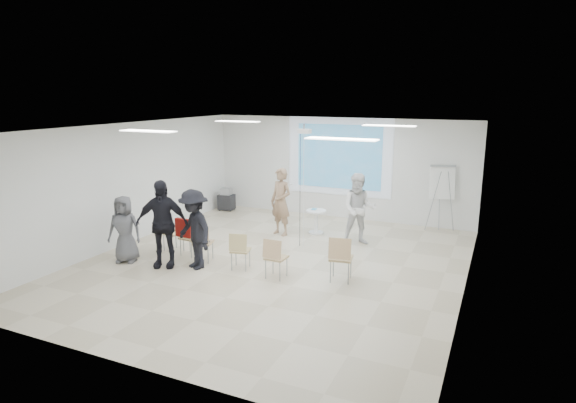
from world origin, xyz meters
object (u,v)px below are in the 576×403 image
at_px(chair_left_inner, 202,240).
at_px(player_left, 281,197).
at_px(chair_far_left, 170,231).
at_px(chair_left_mid, 188,235).
at_px(player_right, 359,205).
at_px(audience_mid, 194,224).
at_px(flipchart_easel, 442,183).
at_px(laptop, 204,241).
at_px(chair_right_far, 341,255).
at_px(chair_center, 240,248).
at_px(chair_right_inner, 275,255).
at_px(pedestal_table, 316,220).
at_px(audience_outer, 124,225).
at_px(audience_left, 162,217).
at_px(av_cart, 226,200).

bearing_deg(chair_left_inner, player_left, 60.61).
distance_m(chair_far_left, chair_left_mid, 0.58).
height_order(player_right, chair_left_mid, player_right).
bearing_deg(audience_mid, chair_far_left, 176.86).
xyz_separation_m(chair_left_mid, flipchart_easel, (5.02, 4.58, 0.84)).
bearing_deg(player_left, laptop, -87.56).
height_order(player_left, player_right, player_left).
bearing_deg(chair_right_far, chair_left_inner, 173.26).
height_order(player_left, chair_center, player_left).
xyz_separation_m(player_left, audience_mid, (-0.62, -3.04, -0.03)).
height_order(chair_far_left, chair_right_inner, chair_far_left).
distance_m(pedestal_table, flipchart_easel, 3.55).
distance_m(audience_mid, audience_outer, 1.69).
distance_m(chair_center, laptop, 1.04).
height_order(pedestal_table, audience_outer, audience_outer).
distance_m(pedestal_table, chair_right_inner, 3.38).
distance_m(chair_right_far, audience_mid, 3.18).
xyz_separation_m(player_left, laptop, (-0.71, -2.57, -0.56)).
bearing_deg(chair_left_mid, pedestal_table, 60.43).
bearing_deg(chair_right_far, audience_left, -178.70).
relative_size(chair_center, laptop, 2.64).
bearing_deg(audience_left, chair_right_far, -11.11).
relative_size(pedestal_table, audience_outer, 0.40).
bearing_deg(audience_mid, chair_left_mid, 162.65).
height_order(chair_right_far, audience_left, audience_left).
distance_m(chair_right_inner, audience_mid, 1.90).
height_order(player_left, audience_mid, player_left).
height_order(chair_far_left, audience_mid, audience_mid).
distance_m(chair_right_inner, audience_left, 2.62).
bearing_deg(audience_outer, chair_left_mid, 19.07).
bearing_deg(chair_left_inner, player_right, 29.51).
distance_m(player_right, audience_outer, 5.55).
bearing_deg(chair_right_far, av_cart, 131.45).
distance_m(player_left, audience_mid, 3.10).
distance_m(chair_right_far, audience_left, 3.90).
bearing_deg(chair_center, chair_left_inner, 162.27).
xyz_separation_m(player_right, audience_outer, (-4.38, -3.40, -0.15)).
relative_size(chair_left_mid, laptop, 2.73).
distance_m(player_left, chair_left_inner, 2.80).
distance_m(pedestal_table, chair_center, 3.25).
relative_size(chair_center, audience_mid, 0.42).
bearing_deg(chair_right_inner, audience_mid, -174.08).
xyz_separation_m(chair_right_inner, audience_left, (-2.53, -0.34, 0.59)).
distance_m(chair_right_inner, flipchart_easel, 5.70).
bearing_deg(av_cart, chair_far_left, -82.49).
xyz_separation_m(chair_left_mid, chair_right_inner, (2.42, -0.42, 0.00)).
relative_size(chair_left_mid, audience_left, 0.39).
bearing_deg(audience_left, chair_left_inner, 20.92).
relative_size(audience_left, flipchart_easel, 1.21).
distance_m(pedestal_table, chair_far_left, 3.86).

